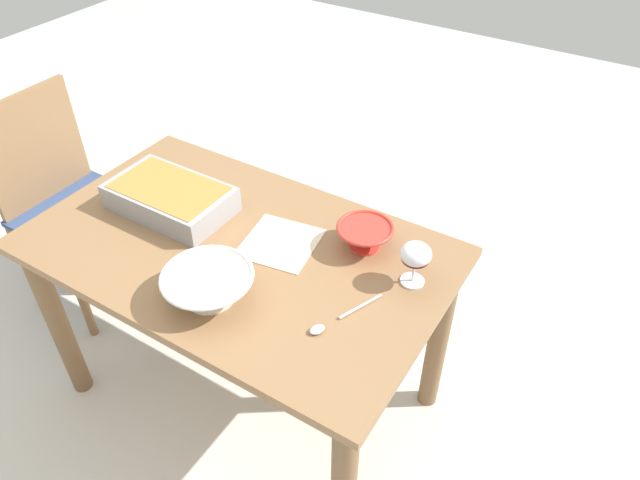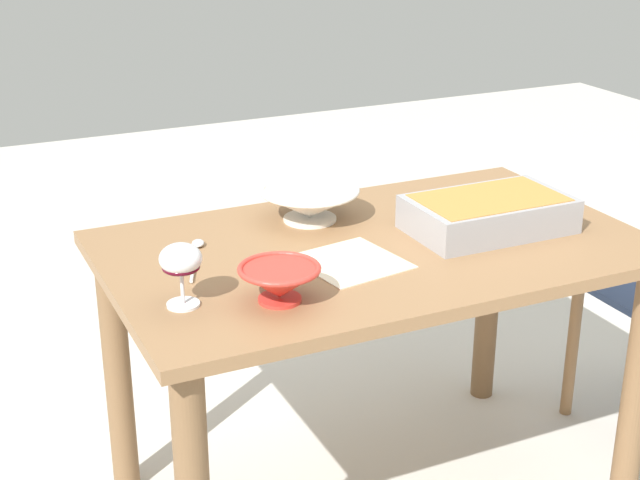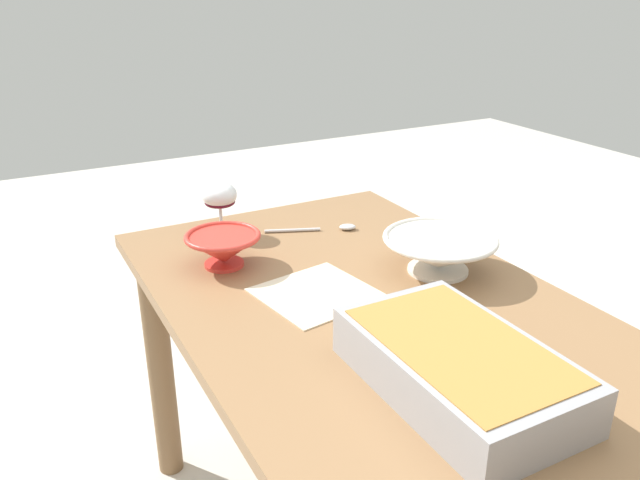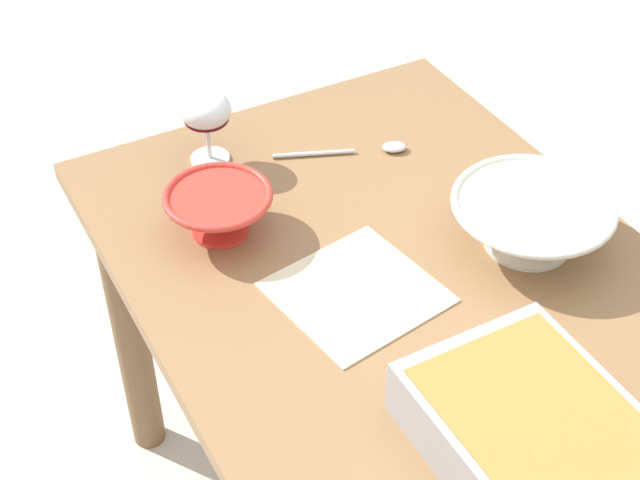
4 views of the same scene
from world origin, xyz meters
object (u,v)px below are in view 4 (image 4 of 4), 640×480
object	(u,v)px
dining_table	(435,378)
wine_glass	(206,114)
casserole_dish	(557,459)
serving_spoon	(367,149)
small_bowl	(219,210)
napkin	(356,292)
mixing_bowl	(531,220)

from	to	relation	value
dining_table	wine_glass	distance (m)	0.59
casserole_dish	dining_table	bearing A→B (deg)	-7.65
casserole_dish	serving_spoon	distance (m)	0.73
dining_table	small_bowl	bearing A→B (deg)	31.36
napkin	wine_glass	bearing A→B (deg)	7.95
wine_glass	napkin	distance (m)	0.43
wine_glass	dining_table	bearing A→B (deg)	-165.00
casserole_dish	serving_spoon	bearing A→B (deg)	-12.41
dining_table	wine_glass	bearing A→B (deg)	15.00
casserole_dish	mixing_bowl	size ratio (longest dim) A/B	1.55
small_bowl	mixing_bowl	bearing A→B (deg)	-121.77
dining_table	mixing_bowl	distance (m)	0.29
serving_spoon	napkin	distance (m)	0.37
serving_spoon	napkin	xyz separation A→B (m)	(-0.31, 0.20, -0.01)
dining_table	small_bowl	size ratio (longest dim) A/B	7.38
mixing_bowl	napkin	bearing A→B (deg)	84.11
small_bowl	serving_spoon	xyz separation A→B (m)	(0.08, -0.32, -0.04)
small_bowl	wine_glass	bearing A→B (deg)	-18.43
wine_glass	small_bowl	distance (m)	0.21
wine_glass	napkin	bearing A→B (deg)	-172.05
mixing_bowl	small_bowl	world-z (taller)	mixing_bowl
small_bowl	serving_spoon	distance (m)	0.33
dining_table	small_bowl	xyz separation A→B (m)	(0.34, 0.20, 0.18)
serving_spoon	wine_glass	bearing A→B (deg)	66.40
mixing_bowl	napkin	xyz separation A→B (m)	(0.03, 0.30, -0.05)
small_bowl	napkin	xyz separation A→B (m)	(-0.23, -0.12, -0.04)
wine_glass	napkin	size ratio (longest dim) A/B	0.61
casserole_dish	serving_spoon	xyz separation A→B (m)	(0.71, -0.16, -0.04)
wine_glass	casserole_dish	distance (m)	0.83
dining_table	casserole_dish	distance (m)	0.35
wine_glass	small_bowl	bearing A→B (deg)	161.57
small_bowl	dining_table	bearing A→B (deg)	-148.64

